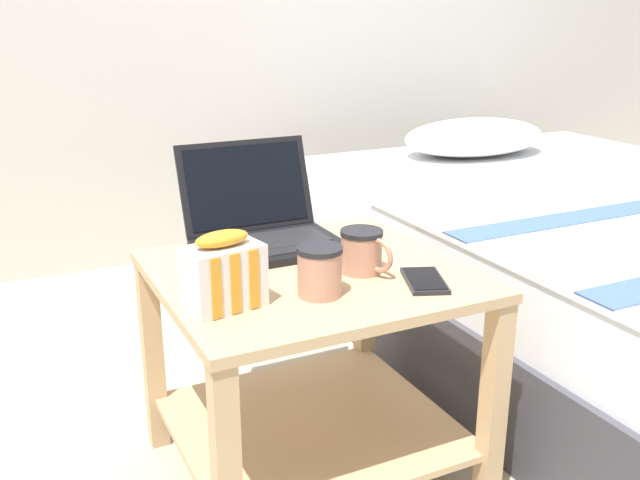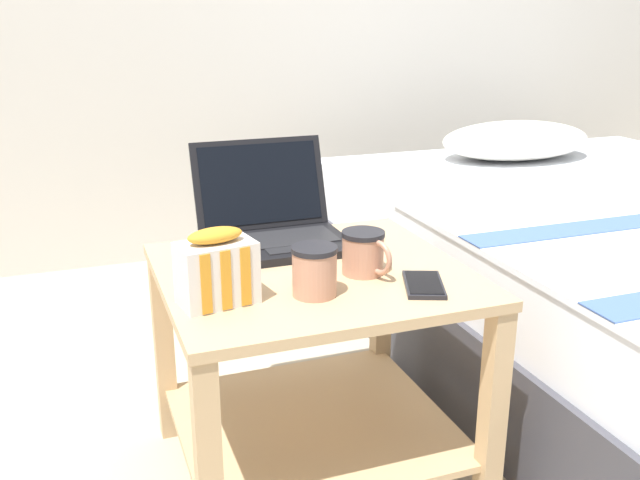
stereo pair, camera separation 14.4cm
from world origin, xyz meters
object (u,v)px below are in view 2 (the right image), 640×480
Objects in this scene: laptop at (272,224)px; snack_bag at (217,270)px; mug_front_right at (364,250)px; cell_phone at (424,284)px; mug_front_left at (314,268)px.

laptop is 0.37m from snack_bag.
cell_phone is at bearing -52.89° from mug_front_right.
mug_front_left is 0.85× the size of snack_bag.
mug_front_right reaches higher than cell_phone.
mug_front_right is 0.14m from cell_phone.
mug_front_left is 0.15m from mug_front_right.
snack_bag reaches higher than mug_front_left.
laptop is at bearing 87.59° from mug_front_left.
laptop is 2.09× the size of cell_phone.
laptop is at bearing 118.92° from cell_phone.
laptop is at bearing 57.43° from snack_bag.
laptop is 2.11× the size of snack_bag.
cell_phone is at bearing -8.68° from snack_bag.
cell_phone is (0.40, -0.06, -0.06)m from snack_bag.
cell_phone is at bearing -61.08° from laptop.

